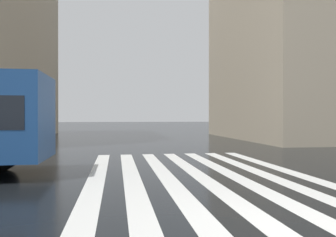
% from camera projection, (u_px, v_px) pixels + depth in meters
% --- Properties ---
extents(ground_plane, '(220.00, 220.00, 0.00)m').
position_uv_depth(ground_plane, '(296.00, 229.00, 5.11)').
color(ground_plane, black).
extents(zebra_crossing, '(13.00, 6.50, 0.01)m').
position_uv_depth(zebra_crossing, '(206.00, 180.00, 9.01)').
color(zebra_crossing, silver).
rests_on(zebra_crossing, ground_plane).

